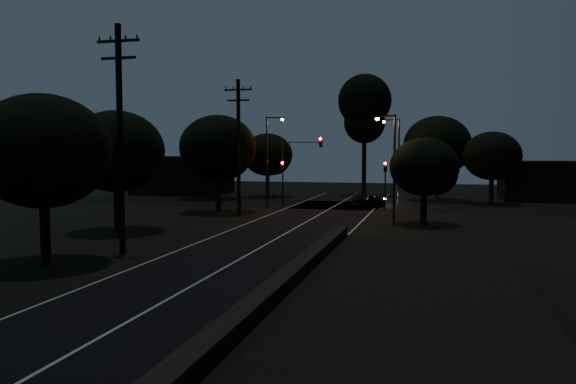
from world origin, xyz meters
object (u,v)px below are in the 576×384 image
Objects in this scene: streetlight_b at (397,155)px; tall_pine at (365,108)px; signal_right at (385,176)px; signal_mast at (301,159)px; streetlight_a at (269,155)px; utility_pole_mid at (120,135)px; signal_left at (283,175)px; utility_pole_far at (239,145)px; car at (369,200)px; streetlight_c at (392,161)px.

tall_pine is at bearing 111.38° from streetlight_b.
signal_right is 7.66m from signal_mast.
signal_right is 0.51× the size of streetlight_b.
streetlight_a is 1.00× the size of streetlight_b.
signal_left is at bearing 86.79° from utility_pole_mid.
utility_pole_far is 13.36m from car.
signal_mast is at bearing -154.01° from streetlight_b.
tall_pine reaches higher than utility_pole_far.
signal_left is 0.51× the size of streetlight_a.
signal_right is at bearing -0.03° from signal_mast.
utility_pole_mid is at bearing -91.73° from streetlight_a.
car is at bearing -81.43° from tall_pine.
tall_pine reaches higher than car.
signal_left and signal_right have the same top height.
streetlight_a is (0.69, 6.00, -0.85)m from utility_pole_far.
signal_right is at bearing 97.02° from streetlight_c.
signal_left is (1.40, 7.99, -2.65)m from utility_pole_far.
streetlight_a is (-6.31, -17.00, -5.25)m from tall_pine.
streetlight_a is at bearing -150.52° from streetlight_b.
utility_pole_mid is 23.04m from streetlight_a.
signal_mast reaches higher than signal_right.
streetlight_a is at bearing 83.41° from utility_pole_far.
streetlight_a is at bearing 36.87° from car.
utility_pole_far reaches higher than signal_right.
signal_right is 1.05× the size of car.
streetlight_a reaches higher than signal_mast.
signal_right is (10.60, 7.99, -2.65)m from utility_pole_far.
tall_pine reaches higher than utility_pole_mid.
streetlight_c reaches higher than car.
signal_left is at bearing 136.24° from streetlight_c.
car is at bearing 70.10° from utility_pole_mid.
tall_pine is at bearing 80.07° from utility_pole_mid.
streetlight_b is at bearing 68.70° from utility_pole_mid.
streetlight_c is at bearing -43.76° from signal_left.
tall_pine is 17.50m from signal_left.
streetlight_b is 1.07× the size of streetlight_c.
signal_mast is at bearing 82.96° from utility_pole_mid.
streetlight_c is (11.83, -2.00, -1.13)m from utility_pole_far.
tall_pine is 26.06m from streetlight_c.
utility_pole_far is 8.64m from signal_mast.
utility_pole_mid is 25.19m from signal_left.
signal_mast is (3.09, 24.99, -1.40)m from utility_pole_mid.
signal_right is at bearing 11.34° from streetlight_a.
utility_pole_far reaches higher than signal_mast.
utility_pole_mid is 1.38× the size of streetlight_a.
streetlight_b is 14.01m from streetlight_c.
signal_left is 0.51× the size of streetlight_b.
tall_pine is (7.00, 23.00, 4.40)m from utility_pole_far.
streetlight_a is at bearing -140.23° from signal_mast.
utility_pole_mid reaches higher than signal_mast.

